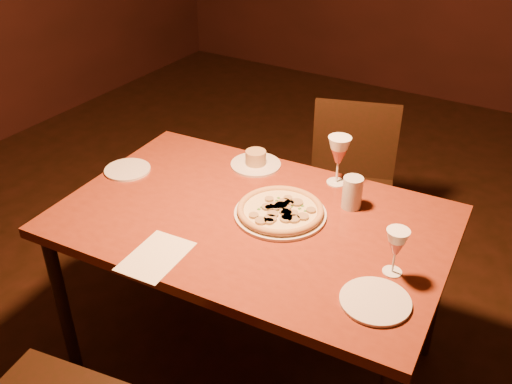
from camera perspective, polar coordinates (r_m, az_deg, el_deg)
The scene contains 10 objects.
dining_table at distance 2.13m, azimuth -0.34°, elevation -3.98°, with size 1.46×0.99×0.76m.
chair_far at distance 2.86m, azimuth 9.37°, elevation 0.88°, with size 0.53×0.53×0.86m.
pizza_plate at distance 2.09m, azimuth 2.45°, elevation -1.88°, with size 0.34×0.34×0.04m.
ramekin_saucer at distance 2.41m, azimuth -0.02°, elevation 3.13°, with size 0.21×0.21×0.07m.
wine_glass_far at distance 2.27m, azimuth 8.21°, elevation 3.13°, with size 0.09×0.09×0.20m, color #C15850, non-canonical shape.
wine_glass_right at distance 1.84m, azimuth 13.75°, elevation -5.83°, with size 0.07×0.07×0.16m, color #C15850, non-canonical shape.
water_tumbler at distance 2.14m, azimuth 9.60°, elevation -0.06°, with size 0.08×0.08×0.13m, color #B4BEC4.
side_plate_left at distance 2.44m, azimuth -12.73°, elevation 2.19°, with size 0.19×0.19×0.01m, color silver.
side_plate_near at distance 1.77m, azimuth 11.84°, elevation -10.63°, with size 0.21×0.21×0.01m, color silver.
menu_card at distance 1.93m, azimuth -9.97°, elevation -6.35°, with size 0.17×0.25×0.00m, color silver.
Camera 1 is at (0.66, -1.36, 1.93)m, focal length 40.00 mm.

